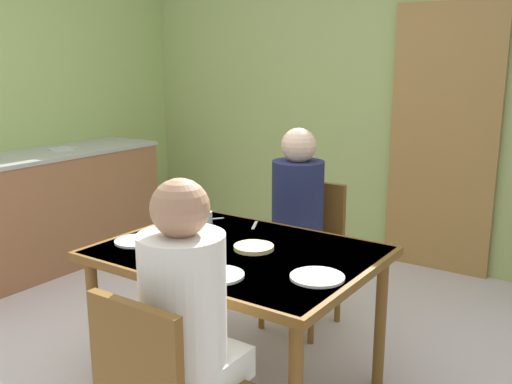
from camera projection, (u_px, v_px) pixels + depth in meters
name	position (u px, v px, depth m)	size (l,w,h in m)	color
ground_plane	(170.00, 366.00, 3.04)	(6.10, 6.10, 0.00)	beige
wall_back	(362.00, 99.00, 4.63)	(4.56, 0.10, 2.56)	#98AB62
wall_left	(7.00, 101.00, 4.41)	(0.10, 3.52, 2.56)	#97B060
door_wooden	(443.00, 141.00, 4.25)	(0.80, 0.05, 2.00)	olive
kitchen_counter	(33.00, 213.00, 4.35)	(0.61, 2.14, 0.91)	brown
dining_table	(238.00, 264.00, 2.71)	(1.26, 0.96, 0.72)	brown
chair_far_diner	(307.00, 244.00, 3.46)	(0.40, 0.40, 0.87)	brown
person_near_diner	(186.00, 302.00, 1.96)	(0.30, 0.37, 0.77)	white
person_far_diner	(296.00, 204.00, 3.29)	(0.30, 0.37, 0.77)	#222B46
water_bottle_green_near	(178.00, 240.00, 2.37)	(0.07, 0.07, 0.30)	#267848
water_bottle_green_far	(169.00, 221.00, 2.72)	(0.08, 0.08, 0.26)	#35936D
dinner_plate_near_left	(219.00, 275.00, 2.36)	(0.22, 0.22, 0.01)	white
dinner_plate_near_right	(317.00, 277.00, 2.34)	(0.23, 0.23, 0.01)	white
dinner_plate_far_center	(136.00, 241.00, 2.80)	(0.21, 0.21, 0.01)	white
drinking_glass_by_near_diner	(207.00, 221.00, 2.99)	(0.06, 0.06, 0.10)	silver
drinking_glass_by_far_diner	(187.00, 213.00, 3.16)	(0.06, 0.06, 0.09)	silver
bread_plate_sliced	(254.00, 247.00, 2.69)	(0.19, 0.19, 0.02)	#DBB77A
cutlery_knife_near	(255.00, 225.00, 3.08)	(0.15, 0.02, 0.00)	silver
cutlery_fork_near	(211.00, 219.00, 3.19)	(0.15, 0.02, 0.00)	silver
cutlery_knife_far	(195.00, 239.00, 2.84)	(0.15, 0.02, 0.00)	silver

